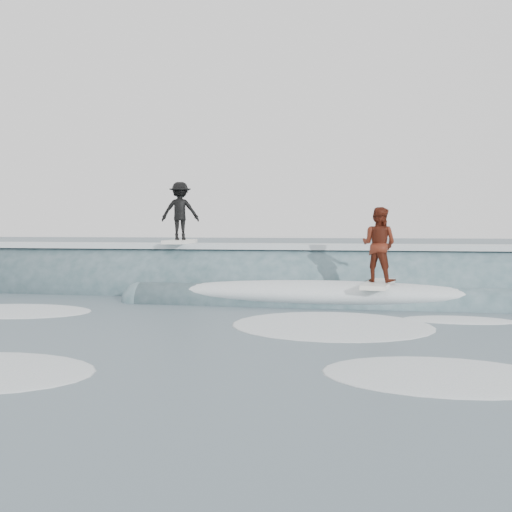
# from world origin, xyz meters

# --- Properties ---
(ground) EXTENTS (160.00, 160.00, 0.00)m
(ground) POSITION_xyz_m (0.00, 0.00, 0.00)
(ground) COLOR #3F535C
(ground) RESTS_ON ground
(breaking_wave) EXTENTS (23.35, 4.10, 2.64)m
(breaking_wave) POSITION_xyz_m (0.16, 4.26, 0.03)
(breaking_wave) COLOR #36545B
(breaking_wave) RESTS_ON ground
(surfer_black) EXTENTS (1.16, 2.03, 1.74)m
(surfer_black) POSITION_xyz_m (-2.37, 4.46, 2.23)
(surfer_black) COLOR white
(surfer_black) RESTS_ON ground
(surfer_red) EXTENTS (1.04, 2.06, 1.83)m
(surfer_red) POSITION_xyz_m (3.09, 2.26, 1.36)
(surfer_red) COLOR white
(surfer_red) RESTS_ON ground
(whitewater) EXTENTS (15.23, 7.46, 0.10)m
(whitewater) POSITION_xyz_m (-0.32, -1.23, 0.00)
(whitewater) COLOR white
(whitewater) RESTS_ON ground
(far_swells) EXTENTS (38.96, 8.65, 0.80)m
(far_swells) POSITION_xyz_m (-1.19, 17.65, 0.00)
(far_swells) COLOR #36545B
(far_swells) RESTS_ON ground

